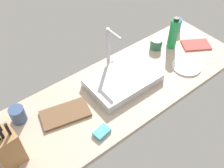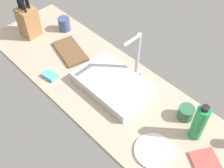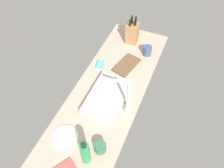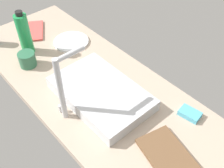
# 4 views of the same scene
# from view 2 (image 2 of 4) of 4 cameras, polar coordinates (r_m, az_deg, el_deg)

# --- Properties ---
(countertop_slab) EXTENTS (1.88, 0.59, 0.04)m
(countertop_slab) POSITION_cam_2_polar(r_m,az_deg,el_deg) (1.70, -1.69, -0.47)
(countertop_slab) COLOR tan
(countertop_slab) RESTS_ON ground
(sink_basin) EXTENTS (0.46, 0.29, 0.06)m
(sink_basin) POSITION_cam_2_polar(r_m,az_deg,el_deg) (1.64, 0.20, -0.00)
(sink_basin) COLOR #B7BABF
(sink_basin) RESTS_ON countertop_slab
(faucet) EXTENTS (0.06, 0.14, 0.32)m
(faucet) POSITION_cam_2_polar(r_m,az_deg,el_deg) (1.61, 5.14, 6.39)
(faucet) COLOR #B7BABF
(faucet) RESTS_ON countertop_slab
(knife_block) EXTENTS (0.13, 0.12, 0.29)m
(knife_block) POSITION_cam_2_polar(r_m,az_deg,el_deg) (2.06, -16.95, 12.35)
(knife_block) COLOR #9E7042
(knife_block) RESTS_ON countertop_slab
(cutting_board) EXTENTS (0.31, 0.21, 0.02)m
(cutting_board) POSITION_cam_2_polar(r_m,az_deg,el_deg) (1.90, -8.67, 6.73)
(cutting_board) COLOR brown
(cutting_board) RESTS_ON countertop_slab
(water_bottle) EXTENTS (0.07, 0.07, 0.25)m
(water_bottle) POSITION_cam_2_polar(r_m,az_deg,el_deg) (1.44, 17.65, -7.66)
(water_bottle) COLOR #1E8E47
(water_bottle) RESTS_ON countertop_slab
(dinner_plate) EXTENTS (0.20, 0.20, 0.01)m
(dinner_plate) POSITION_cam_2_polar(r_m,az_deg,el_deg) (1.44, 8.68, -13.55)
(dinner_plate) COLOR white
(dinner_plate) RESTS_ON countertop_slab
(coffee_mug) EXTENTS (0.08, 0.08, 0.10)m
(coffee_mug) POSITION_cam_2_polar(r_m,az_deg,el_deg) (2.08, -9.87, 12.17)
(coffee_mug) COLOR #384C75
(coffee_mug) RESTS_ON countertop_slab
(ceramic_cup) EXTENTS (0.09, 0.09, 0.08)m
(ceramic_cup) POSITION_cam_2_polar(r_m,az_deg,el_deg) (1.56, 15.07, -5.77)
(ceramic_cup) COLOR #2D6647
(ceramic_cup) RESTS_ON countertop_slab
(dish_sponge) EXTENTS (0.10, 0.07, 0.02)m
(dish_sponge) POSITION_cam_2_polar(r_m,az_deg,el_deg) (1.76, -12.76, 1.71)
(dish_sponge) COLOR #4CA3BC
(dish_sponge) RESTS_ON countertop_slab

